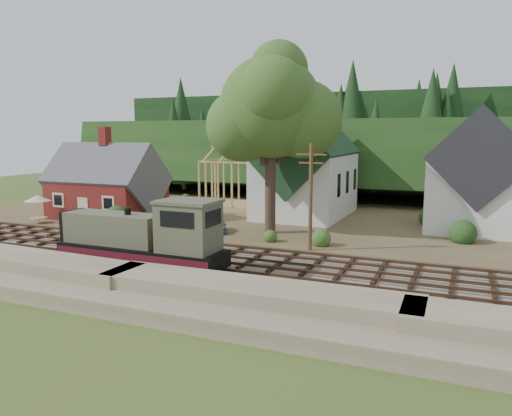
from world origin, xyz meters
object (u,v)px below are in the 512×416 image
at_px(car_blue, 218,225).
at_px(car_green, 58,212).
at_px(locomotive, 146,239).
at_px(patio_set, 38,199).

distance_m(car_blue, car_green, 18.33).
bearing_deg(car_green, car_blue, -68.47).
height_order(car_blue, car_green, car_blue).
xyz_separation_m(locomotive, car_blue, (-0.90, 11.59, -1.17)).
distance_m(locomotive, car_blue, 11.68).
relative_size(car_blue, car_green, 0.99).
bearing_deg(patio_set, locomotive, -25.23).
bearing_deg(locomotive, car_blue, 94.44).
bearing_deg(car_blue, patio_set, 160.42).
bearing_deg(car_blue, car_green, 150.00).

